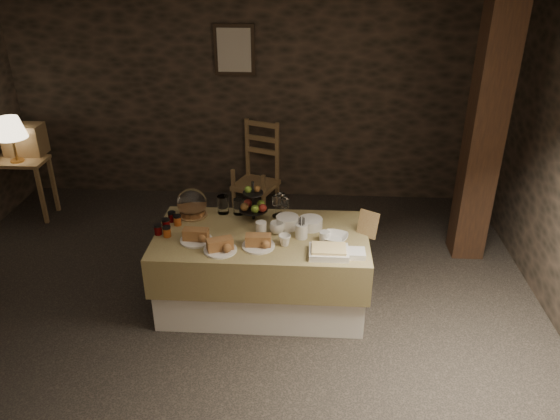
# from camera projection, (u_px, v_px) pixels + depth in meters

# --- Properties ---
(ground_plane) EXTENTS (5.50, 5.00, 0.01)m
(ground_plane) POSITION_uv_depth(u_px,v_px,m) (221.00, 319.00, 4.57)
(ground_plane) COLOR black
(ground_plane) RESTS_ON ground
(room_shell) EXTENTS (5.52, 5.02, 2.60)m
(room_shell) POSITION_uv_depth(u_px,v_px,m) (210.00, 143.00, 3.86)
(room_shell) COLOR black
(room_shell) RESTS_ON ground
(buffet_table) EXTENTS (1.74, 0.93, 0.69)m
(buffet_table) POSITION_uv_depth(u_px,v_px,m) (262.00, 264.00, 4.59)
(buffet_table) COLOR white
(buffet_table) RESTS_ON ground_plane
(console_table) EXTENTS (0.64, 0.37, 0.69)m
(console_table) POSITION_uv_depth(u_px,v_px,m) (18.00, 171.00, 6.00)
(console_table) COLOR brown
(console_table) RESTS_ON ground_plane
(table_lamp) EXTENTS (0.33, 0.33, 0.49)m
(table_lamp) POSITION_uv_depth(u_px,v_px,m) (10.00, 128.00, 5.73)
(table_lamp) COLOR #BC873F
(table_lamp) RESTS_ON console_table
(wine_rack) EXTENTS (0.42, 0.26, 0.34)m
(wine_rack) POSITION_uv_depth(u_px,v_px,m) (24.00, 139.00, 6.03)
(wine_rack) COLOR brown
(wine_rack) RESTS_ON console_table
(chair) EXTENTS (0.58, 0.57, 0.76)m
(chair) POSITION_uv_depth(u_px,v_px,m) (256.00, 168.00, 6.39)
(chair) COLOR brown
(chair) RESTS_ON ground_plane
(timber_column) EXTENTS (0.30, 0.30, 2.60)m
(timber_column) POSITION_uv_depth(u_px,v_px,m) (485.00, 129.00, 4.97)
(timber_column) COLOR black
(timber_column) RESTS_ON ground_plane
(framed_picture) EXTENTS (0.45, 0.04, 0.55)m
(framed_picture) POSITION_uv_depth(u_px,v_px,m) (234.00, 50.00, 5.98)
(framed_picture) COLOR black
(framed_picture) RESTS_ON room_shell
(plate_stack_a) EXTENTS (0.19, 0.19, 0.10)m
(plate_stack_a) POSITION_uv_depth(u_px,v_px,m) (287.00, 222.00, 4.54)
(plate_stack_a) COLOR white
(plate_stack_a) RESTS_ON buffet_table
(plate_stack_b) EXTENTS (0.20, 0.20, 0.08)m
(plate_stack_b) POSITION_uv_depth(u_px,v_px,m) (310.00, 223.00, 4.54)
(plate_stack_b) COLOR white
(plate_stack_b) RESTS_ON buffet_table
(cutlery_holder) EXTENTS (0.10, 0.10, 0.12)m
(cutlery_holder) POSITION_uv_depth(u_px,v_px,m) (301.00, 231.00, 4.39)
(cutlery_holder) COLOR white
(cutlery_holder) RESTS_ON buffet_table
(cup_a) EXTENTS (0.15, 0.15, 0.10)m
(cup_a) POSITION_uv_depth(u_px,v_px,m) (277.00, 228.00, 4.46)
(cup_a) COLOR white
(cup_a) RESTS_ON buffet_table
(cup_b) EXTENTS (0.12, 0.12, 0.09)m
(cup_b) POSITION_uv_depth(u_px,v_px,m) (285.00, 240.00, 4.28)
(cup_b) COLOR white
(cup_b) RESTS_ON buffet_table
(mug_c) EXTENTS (0.09, 0.09, 0.09)m
(mug_c) POSITION_uv_depth(u_px,v_px,m) (261.00, 227.00, 4.47)
(mug_c) COLOR white
(mug_c) RESTS_ON buffet_table
(mug_d) EXTENTS (0.08, 0.08, 0.09)m
(mug_d) POSITION_uv_depth(u_px,v_px,m) (325.00, 237.00, 4.33)
(mug_d) COLOR white
(mug_d) RESTS_ON buffet_table
(bowl) EXTENTS (0.25, 0.25, 0.05)m
(bowl) POSITION_uv_depth(u_px,v_px,m) (335.00, 238.00, 4.36)
(bowl) COLOR white
(bowl) RESTS_ON buffet_table
(cake_dome) EXTENTS (0.26, 0.26, 0.26)m
(cake_dome) POSITION_uv_depth(u_px,v_px,m) (192.00, 205.00, 4.72)
(cake_dome) COLOR brown
(cake_dome) RESTS_ON buffet_table
(fruit_stand) EXTENTS (0.25, 0.25, 0.35)m
(fruit_stand) POSITION_uv_depth(u_px,v_px,m) (254.00, 205.00, 4.64)
(fruit_stand) COLOR black
(fruit_stand) RESTS_ON buffet_table
(bread_platter_left) EXTENTS (0.26, 0.26, 0.11)m
(bread_platter_left) POSITION_uv_depth(u_px,v_px,m) (196.00, 236.00, 4.35)
(bread_platter_left) COLOR white
(bread_platter_left) RESTS_ON buffet_table
(bread_platter_center) EXTENTS (0.26, 0.26, 0.11)m
(bread_platter_center) POSITION_uv_depth(u_px,v_px,m) (220.00, 246.00, 4.21)
(bread_platter_center) COLOR white
(bread_platter_center) RESTS_ON buffet_table
(bread_platter_right) EXTENTS (0.26, 0.26, 0.11)m
(bread_platter_right) POSITION_uv_depth(u_px,v_px,m) (258.00, 242.00, 4.27)
(bread_platter_right) COLOR white
(bread_platter_right) RESTS_ON buffet_table
(jam_jars) EXTENTS (0.18, 0.32, 0.07)m
(jam_jars) POSITION_uv_depth(u_px,v_px,m) (168.00, 225.00, 4.52)
(jam_jars) COLOR #4F0508
(jam_jars) RESTS_ON buffet_table
(tart_dish) EXTENTS (0.30, 0.22, 0.07)m
(tart_dish) POSITION_uv_depth(u_px,v_px,m) (329.00, 252.00, 4.15)
(tart_dish) COLOR white
(tart_dish) RESTS_ON buffet_table
(square_dish) EXTENTS (0.14, 0.14, 0.04)m
(square_dish) POSITION_uv_depth(u_px,v_px,m) (356.00, 253.00, 4.15)
(square_dish) COLOR white
(square_dish) RESTS_ON buffet_table
(menu_frame) EXTENTS (0.18, 0.15, 0.22)m
(menu_frame) POSITION_uv_depth(u_px,v_px,m) (368.00, 224.00, 4.43)
(menu_frame) COLOR brown
(menu_frame) RESTS_ON buffet_table
(storage_jar_a) EXTENTS (0.10, 0.10, 0.16)m
(storage_jar_a) POSITION_uv_depth(u_px,v_px,m) (223.00, 205.00, 4.77)
(storage_jar_a) COLOR white
(storage_jar_a) RESTS_ON buffet_table
(storage_jar_b) EXTENTS (0.09, 0.09, 0.14)m
(storage_jar_b) POSITION_uv_depth(u_px,v_px,m) (239.00, 207.00, 4.76)
(storage_jar_b) COLOR white
(storage_jar_b) RESTS_ON buffet_table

